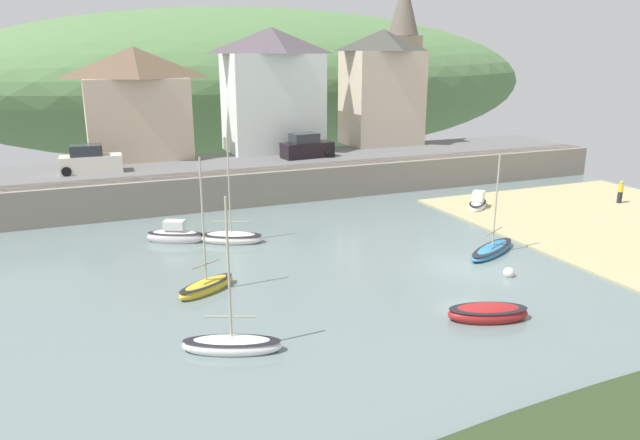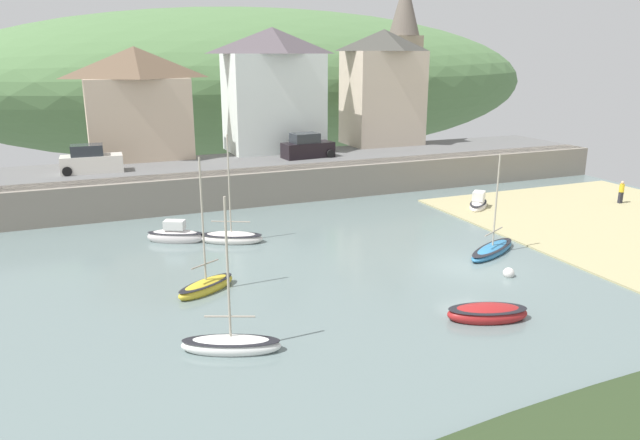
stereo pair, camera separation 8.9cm
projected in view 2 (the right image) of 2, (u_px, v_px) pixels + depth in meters
The scene contains 17 objects.
quay_seawall at pixel (331, 177), 45.08m from camera, with size 48.00×9.40×2.40m.
hillside_backdrop at pixel (254, 83), 79.05m from camera, with size 80.00×44.00×19.02m.
waterfront_building_left at pixel (138, 103), 45.68m from camera, with size 8.00×4.38×8.57m.
waterfront_building_centre at pixel (273, 89), 49.52m from camera, with size 8.01×5.57×10.13m.
waterfront_building_right at pixel (383, 87), 53.34m from camera, with size 6.81×5.16×10.11m.
church_with_spire at pixel (403, 56), 57.76m from camera, with size 3.00×3.00×15.18m.
sailboat_tall_mast at pixel (231, 237), 33.77m from camera, with size 3.82×2.73×6.36m.
sailboat_far_left at pixel (492, 249), 31.88m from camera, with size 4.48×3.09×5.56m.
sailboat_nearest_shore at pixel (206, 285), 26.77m from camera, with size 3.23×2.47×6.33m.
motorboat_with_cabin at pixel (478, 204), 41.07m from camera, with size 2.92×2.84×1.40m.
sailboat_blue_trim at pixel (487, 313), 23.93m from camera, with size 3.57×2.33×0.86m.
fishing_boat_green at pixel (175, 236), 33.83m from camera, with size 3.36×2.33×1.49m.
sailboat_white_hull at pixel (231, 344), 21.37m from camera, with size 3.78×2.41×5.94m.
parked_car_near_slipway at pixel (91, 161), 41.20m from camera, with size 4.17×1.88×1.95m.
parked_car_by_wall at pixel (307, 147), 47.16m from camera, with size 4.25×2.09×1.95m.
person_on_slipway at pixel (621, 191), 42.07m from camera, with size 0.34×0.34×1.62m.
mooring_buoy at pixel (509, 273), 28.60m from camera, with size 0.55×0.55×0.55m.
Camera 2 is at (-17.70, -23.10, 10.39)m, focal length 33.17 mm.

